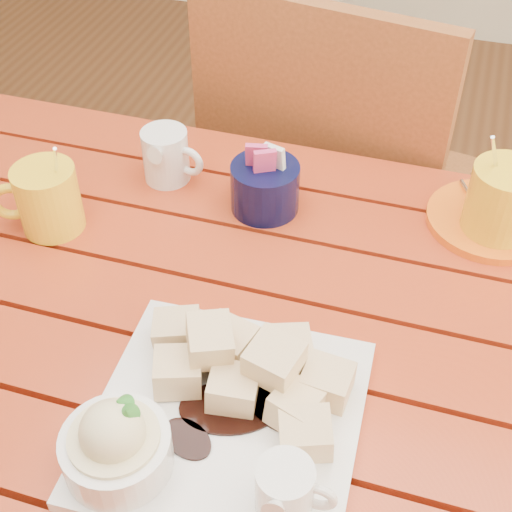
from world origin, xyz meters
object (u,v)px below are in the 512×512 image
(coffee_mug_left, at_px, (46,198))
(chair_far, at_px, (332,188))
(orange_saucer, at_px, (491,220))
(table, at_px, (252,379))
(dessert_plate, at_px, (207,416))
(coffee_mug_right, at_px, (505,203))

(coffee_mug_left, bearing_deg, chair_far, 32.42)
(coffee_mug_left, height_order, orange_saucer, coffee_mug_left)
(table, height_order, dessert_plate, dessert_plate)
(orange_saucer, bearing_deg, dessert_plate, -120.82)
(table, bearing_deg, dessert_plate, -89.06)
(table, height_order, coffee_mug_left, coffee_mug_left)
(table, relative_size, dessert_plate, 4.12)
(chair_far, bearing_deg, orange_saucer, 143.62)
(coffee_mug_left, relative_size, coffee_mug_right, 0.89)
(table, xyz_separation_m, coffee_mug_left, (-0.33, 0.10, 0.16))
(coffee_mug_left, height_order, chair_far, chair_far)
(table, relative_size, chair_far, 1.25)
(chair_far, bearing_deg, table, 101.07)
(dessert_plate, relative_size, orange_saucer, 1.62)
(table, distance_m, coffee_mug_left, 0.37)
(table, relative_size, coffee_mug_right, 7.38)
(coffee_mug_right, relative_size, orange_saucer, 0.90)
(dessert_plate, bearing_deg, chair_far, 91.21)
(coffee_mug_left, relative_size, chair_far, 0.15)
(coffee_mug_left, xyz_separation_m, orange_saucer, (0.59, 0.19, -0.04))
(dessert_plate, distance_m, chair_far, 0.78)
(table, distance_m, dessert_plate, 0.21)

